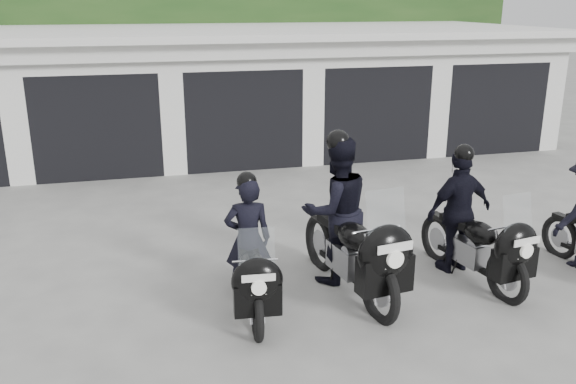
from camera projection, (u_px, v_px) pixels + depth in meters
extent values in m
plane|color=#989893|center=(316.00, 270.00, 8.60)|extent=(80.00, 80.00, 0.00)
cube|color=silver|center=(224.00, 89.00, 16.03)|extent=(16.00, 6.00, 2.80)
cube|color=silver|center=(223.00, 31.00, 15.40)|extent=(16.40, 6.80, 0.16)
cube|color=silver|center=(245.00, 50.00, 12.65)|extent=(16.40, 0.12, 0.40)
cube|color=black|center=(246.00, 165.00, 13.62)|extent=(16.00, 0.06, 0.24)
cube|color=silver|center=(16.00, 116.00, 12.30)|extent=(0.50, 0.50, 2.80)
cube|color=black|center=(100.00, 118.00, 13.73)|extent=(2.60, 2.60, 2.20)
cube|color=silver|center=(91.00, 59.00, 12.33)|extent=(2.60, 0.50, 0.60)
cube|color=silver|center=(172.00, 109.00, 13.03)|extent=(0.50, 0.50, 2.80)
cube|color=black|center=(235.00, 112.00, 14.46)|extent=(2.60, 2.60, 2.20)
cube|color=silver|center=(242.00, 55.00, 13.06)|extent=(2.60, 0.50, 0.60)
cube|color=silver|center=(311.00, 104.00, 13.76)|extent=(0.50, 0.50, 2.80)
cube|color=black|center=(358.00, 106.00, 15.18)|extent=(2.60, 2.60, 2.20)
cube|color=silver|center=(377.00, 52.00, 13.79)|extent=(2.60, 0.50, 0.60)
cube|color=silver|center=(436.00, 98.00, 14.49)|extent=(0.50, 0.50, 2.80)
cube|color=black|center=(470.00, 102.00, 15.91)|extent=(2.60, 2.60, 2.20)
cube|color=silver|center=(498.00, 50.00, 14.52)|extent=(2.60, 0.50, 0.60)
cube|color=silver|center=(549.00, 94.00, 15.21)|extent=(0.50, 0.50, 2.80)
cube|color=#1B3C16|center=(204.00, 48.00, 19.50)|extent=(20.00, 2.00, 4.30)
cylinder|color=black|center=(284.00, 58.00, 21.74)|extent=(0.24, 0.24, 3.30)
cylinder|color=black|center=(401.00, 55.00, 22.80)|extent=(0.24, 0.24, 3.30)
torus|color=black|center=(257.00, 313.00, 6.84)|extent=(0.16, 0.67, 0.67)
torus|color=black|center=(246.00, 265.00, 8.08)|extent=(0.16, 0.67, 0.67)
cube|color=#9E9EA3|center=(251.00, 282.00, 7.46)|extent=(0.28, 0.52, 0.29)
cube|color=black|center=(251.00, 293.00, 7.48)|extent=(0.18, 1.19, 0.05)
ellipsoid|color=black|center=(252.00, 264.00, 7.22)|extent=(0.34, 0.55, 0.26)
cube|color=black|center=(248.00, 249.00, 7.58)|extent=(0.28, 0.52, 0.09)
ellipsoid|color=black|center=(257.00, 281.00, 6.64)|extent=(0.60, 0.35, 0.55)
cube|color=black|center=(257.00, 298.00, 6.71)|extent=(0.54, 0.25, 0.36)
cube|color=#B2BFC6|center=(256.00, 249.00, 6.56)|extent=(0.41, 0.14, 0.47)
cylinder|color=silver|center=(255.00, 261.00, 6.77)|extent=(0.51, 0.07, 0.03)
cube|color=white|center=(259.00, 278.00, 6.46)|extent=(0.36, 0.05, 0.08)
cube|color=white|center=(259.00, 291.00, 6.54)|extent=(0.16, 0.03, 0.09)
imported|color=black|center=(248.00, 239.00, 7.56)|extent=(0.62, 0.43, 1.60)
sphere|color=black|center=(247.00, 182.00, 7.33)|extent=(0.25, 0.25, 0.25)
torus|color=black|center=(380.00, 291.00, 7.20)|extent=(0.25, 0.83, 0.82)
torus|color=black|center=(320.00, 243.00, 8.63)|extent=(0.25, 0.83, 0.82)
cube|color=#9E9EA3|center=(346.00, 259.00, 7.91)|extent=(0.38, 0.66, 0.36)
cube|color=black|center=(347.00, 272.00, 7.95)|extent=(0.31, 1.47, 0.07)
ellipsoid|color=black|center=(355.00, 236.00, 7.63)|extent=(0.46, 0.70, 0.33)
cube|color=black|center=(337.00, 222.00, 8.05)|extent=(0.38, 0.66, 0.11)
ellipsoid|color=black|center=(386.00, 253.00, 6.96)|extent=(0.76, 0.47, 0.68)
cube|color=black|center=(385.00, 273.00, 7.04)|extent=(0.68, 0.34, 0.45)
cube|color=#B2BFC6|center=(386.00, 215.00, 6.86)|extent=(0.51, 0.20, 0.58)
cylinder|color=silver|center=(376.00, 230.00, 7.10)|extent=(0.63, 0.13, 0.03)
cube|color=white|center=(395.00, 248.00, 6.75)|extent=(0.45, 0.08, 0.10)
cube|color=white|center=(393.00, 263.00, 6.84)|extent=(0.20, 0.05, 0.11)
imported|color=black|center=(336.00, 211.00, 8.02)|extent=(1.06, 0.89, 1.98)
sphere|color=black|center=(338.00, 142.00, 7.74)|extent=(0.31, 0.31, 0.31)
torus|color=black|center=(507.00, 278.00, 7.65)|extent=(0.23, 0.73, 0.72)
torus|color=black|center=(437.00, 239.00, 8.89)|extent=(0.23, 0.73, 0.72)
cube|color=#9E9EA3|center=(469.00, 252.00, 8.27)|extent=(0.34, 0.58, 0.32)
cube|color=black|center=(469.00, 263.00, 8.30)|extent=(0.29, 1.28, 0.06)
ellipsoid|color=black|center=(480.00, 233.00, 8.02)|extent=(0.41, 0.61, 0.28)
cube|color=black|center=(459.00, 221.00, 8.39)|extent=(0.34, 0.58, 0.10)
ellipsoid|color=black|center=(516.00, 246.00, 7.44)|extent=(0.67, 0.42, 0.59)
cube|color=black|center=(514.00, 263.00, 7.51)|extent=(0.60, 0.31, 0.40)
cube|color=#B2BFC6|center=(518.00, 215.00, 7.35)|extent=(0.45, 0.18, 0.50)
cylinder|color=silver|center=(506.00, 227.00, 7.56)|extent=(0.55, 0.12, 0.03)
cube|color=white|center=(527.00, 242.00, 7.26)|extent=(0.39, 0.08, 0.09)
cube|color=white|center=(524.00, 254.00, 7.34)|extent=(0.18, 0.04, 0.10)
imported|color=black|center=(459.00, 211.00, 8.36)|extent=(1.10, 0.74, 1.74)
sphere|color=black|center=(464.00, 154.00, 8.12)|extent=(0.27, 0.27, 0.27)
torus|color=black|center=(560.00, 237.00, 9.02)|extent=(0.20, 0.68, 0.67)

